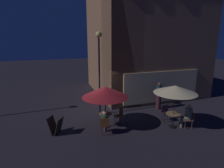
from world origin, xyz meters
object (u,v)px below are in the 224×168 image
object	(u,v)px
patio_umbrella_0	(175,89)
cafe_chair_1	(165,111)
street_lamp_near_corner	(99,57)
cafe_chair_0	(190,118)
patron_standing_2	(159,96)
cafe_chair_2	(120,114)
cafe_chair_3	(105,124)
cafe_table_1	(105,118)
cafe_table_0	(173,117)
patron_seated_1	(105,120)
patio_umbrella_1	(105,92)
menu_sandwich_board	(56,126)
patron_seated_0	(187,115)

from	to	relation	value
patio_umbrella_0	cafe_chair_1	xyz separation A→B (m)	(0.09, 0.81, -1.49)
street_lamp_near_corner	cafe_chair_1	xyz separation A→B (m)	(3.25, -1.93, -2.92)
cafe_chair_0	cafe_chair_1	xyz separation A→B (m)	(-0.69, 1.13, 0.01)
patio_umbrella_0	patron_standing_2	world-z (taller)	patio_umbrella_0
cafe_chair_2	cafe_chair_3	size ratio (longest dim) A/B	1.03
patron_standing_2	cafe_chair_1	bearing A→B (deg)	30.62
cafe_table_1	cafe_chair_0	bearing A→B (deg)	-19.60
street_lamp_near_corner	patio_umbrella_0	bearing A→B (deg)	-40.96
cafe_table_0	cafe_chair_0	world-z (taller)	cafe_chair_0
patio_umbrella_0	patron_seated_1	xyz separation A→B (m)	(-3.51, 0.43, -1.34)
cafe_chair_2	cafe_chair_1	bearing A→B (deg)	166.17
cafe_table_1	cafe_chair_3	distance (m)	0.87
cafe_chair_0	cafe_chair_1	world-z (taller)	cafe_chair_1
cafe_table_1	cafe_chair_2	xyz separation A→B (m)	(0.80, 0.07, 0.06)
cafe_chair_2	cafe_chair_3	xyz separation A→B (m)	(-1.07, -0.90, -0.01)
street_lamp_near_corner	cafe_table_1	size ratio (longest dim) A/B	6.58
cafe_chair_3	patron_standing_2	world-z (taller)	patron_standing_2
cafe_chair_1	patron_seated_1	bearing A→B (deg)	-77.77
patio_umbrella_0	cafe_chair_2	distance (m)	3.12
cafe_chair_0	cafe_chair_2	distance (m)	3.60
patio_umbrella_0	cafe_chair_0	xyz separation A→B (m)	(0.78, -0.32, -1.50)
cafe_chair_1	patron_standing_2	xyz separation A→B (m)	(0.59, 1.70, 0.34)
cafe_chair_0	cafe_chair_1	size ratio (longest dim) A/B	0.99
cafe_table_1	cafe_chair_0	xyz separation A→B (m)	(4.06, -1.45, 0.02)
cafe_table_0	cafe_table_1	size ratio (longest dim) A/B	1.03
cafe_table_0	patron_seated_1	world-z (taller)	patron_seated_1
cafe_table_1	patio_umbrella_1	world-z (taller)	patio_umbrella_1
menu_sandwich_board	patron_standing_2	bearing A→B (deg)	44.44
street_lamp_near_corner	cafe_table_0	world-z (taller)	street_lamp_near_corner
cafe_chair_3	patron_seated_0	size ratio (longest dim) A/B	0.71
cafe_chair_1	patron_seated_0	size ratio (longest dim) A/B	0.70
menu_sandwich_board	patio_umbrella_0	distance (m)	6.09
cafe_table_0	patron_seated_0	world-z (taller)	patron_seated_0
street_lamp_near_corner	cafe_chair_3	size ratio (longest dim) A/B	5.40
patio_umbrella_0	menu_sandwich_board	bearing A→B (deg)	168.60
patron_seated_0	patron_standing_2	size ratio (longest dim) A/B	0.72
cafe_chair_1	patron_seated_1	xyz separation A→B (m)	(-3.59, -0.38, 0.15)
cafe_table_0	patron_seated_1	distance (m)	3.54
patio_umbrella_1	cafe_chair_3	xyz separation A→B (m)	(-0.27, -0.83, -1.35)
cafe_table_1	patron_standing_2	size ratio (longest dim) A/B	0.42
cafe_table_1	patron_seated_0	xyz separation A→B (m)	(3.94, -1.40, 0.21)
menu_sandwich_board	patio_umbrella_1	xyz separation A→B (m)	(2.48, -0.03, 1.47)
cafe_chair_2	cafe_table_0	bearing A→B (deg)	148.90
cafe_chair_1	cafe_table_0	bearing A→B (deg)	0.00
patio_umbrella_1	cafe_chair_2	xyz separation A→B (m)	(0.80, 0.07, -1.33)
street_lamp_near_corner	patron_seated_1	distance (m)	3.63
street_lamp_near_corner	cafe_chair_3	distance (m)	3.82
cafe_chair_3	patron_standing_2	size ratio (longest dim) A/B	0.51
cafe_chair_3	cafe_chair_0	bearing A→B (deg)	-80.24
menu_sandwich_board	patron_seated_0	distance (m)	6.58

